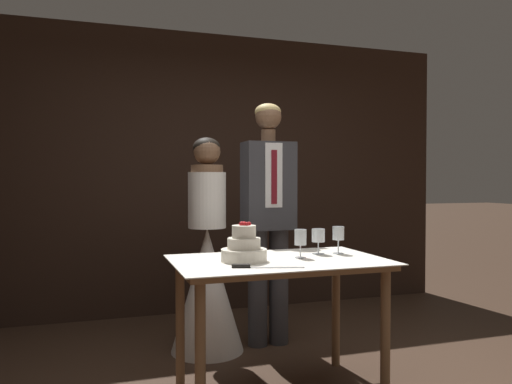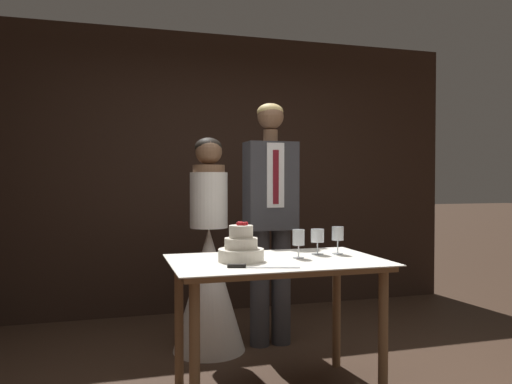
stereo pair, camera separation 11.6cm
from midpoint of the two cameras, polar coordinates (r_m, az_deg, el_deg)
The scene contains 9 objects.
wall_back at distance 4.92m, azimuth -4.33°, elevation 2.18°, with size 5.01×0.12×2.69m, color black.
cake_table at distance 3.01m, azimuth 3.44°, elevation -9.67°, with size 1.25×0.79×0.81m.
tiered_cake at distance 2.90m, azimuth -0.57°, elevation -6.42°, with size 0.27×0.27×0.23m.
cake_knife at distance 2.70m, azimuth 0.46°, elevation -8.51°, with size 0.38×0.14×0.02m.
wine_glass_near at distance 3.20m, azimuth 8.08°, elevation -5.12°, with size 0.08×0.08×0.16m.
wine_glass_middle at distance 3.03m, azimuth 5.98°, elevation -5.37°, with size 0.07×0.07×0.17m.
wine_glass_far at distance 3.23m, azimuth 10.35°, elevation -4.86°, with size 0.07×0.07×0.17m.
bride at distance 3.78m, azimuth -4.51°, elevation -9.20°, with size 0.54×0.54×1.59m.
groom at distance 3.85m, azimuth 2.53°, elevation -2.25°, with size 0.39×0.25×1.87m.
Camera 2 is at (-0.95, -2.51, 1.28)m, focal length 35.00 mm.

